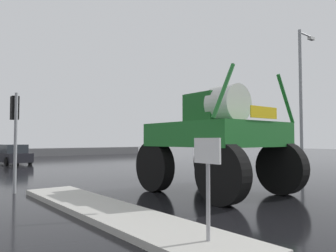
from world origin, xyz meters
name	(u,v)px	position (x,y,z in m)	size (l,w,h in m)	color
ground_plane	(100,170)	(0.00, 18.00, 0.00)	(120.00, 120.00, 0.00)	black
median_island	(109,212)	(-5.19, 7.17, 0.07)	(1.54, 8.93, 0.15)	#B2AFA8
lane_arrow_sign	(208,170)	(-5.12, 3.86, 1.35)	(0.07, 0.60, 1.74)	#99999E
oversize_sprayer	(216,139)	(-0.65, 7.77, 1.90)	(4.10, 5.14, 4.09)	black
sedan_ahead	(12,155)	(-2.88, 27.08, 0.71)	(2.22, 4.26, 1.52)	black
traffic_signal_near_left	(15,120)	(-6.23, 12.25, 2.57)	(0.24, 0.54, 3.52)	gray
traffic_signal_near_right	(214,131)	(4.02, 12.25, 2.36)	(0.24, 0.54, 3.24)	gray
streetlight_near_right	(302,93)	(8.86, 9.69, 4.64)	(1.72, 0.24, 8.41)	gray
roadside_barrier	(16,153)	(0.00, 37.89, 0.45)	(31.80, 0.24, 0.90)	#59595B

